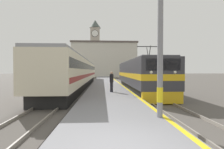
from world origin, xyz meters
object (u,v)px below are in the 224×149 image
at_px(locomotive_train, 140,76).
at_px(catenary_mast, 162,21).
at_px(passenger_train, 80,72).
at_px(person_on_platform, 112,81).
at_px(clock_tower, 95,46).

relative_size(locomotive_train, catenary_mast, 1.91).
xyz_separation_m(passenger_train, person_on_platform, (4.11, -10.66, -0.67)).
height_order(locomotive_train, person_on_platform, locomotive_train).
relative_size(catenary_mast, clock_tower, 0.35).
bearing_deg(catenary_mast, locomotive_train, 82.15).
xyz_separation_m(locomotive_train, person_on_platform, (-3.18, -3.27, -0.38)).
bearing_deg(passenger_train, clock_tower, 89.41).
relative_size(passenger_train, catenary_mast, 4.21).
relative_size(catenary_mast, person_on_platform, 4.33).
bearing_deg(catenary_mast, passenger_train, 106.67).
bearing_deg(passenger_train, catenary_mast, -73.33).
distance_m(catenary_mast, person_on_platform, 8.96).
xyz_separation_m(passenger_train, catenary_mast, (5.69, -18.99, 2.23)).
relative_size(passenger_train, person_on_platform, 18.23).
distance_m(passenger_train, clock_tower, 44.22).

